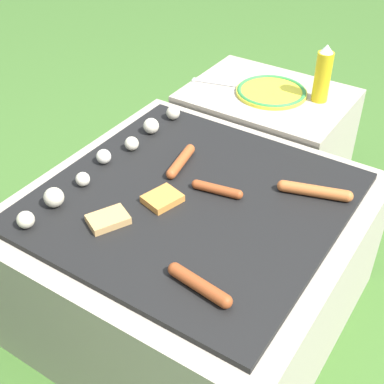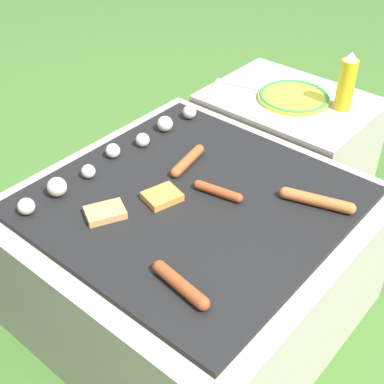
{
  "view_description": "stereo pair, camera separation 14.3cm",
  "coord_description": "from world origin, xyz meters",
  "px_view_note": "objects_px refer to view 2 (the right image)",
  "views": [
    {
      "loc": [
        -0.95,
        -0.62,
        1.34
      ],
      "look_at": [
        0.0,
        0.0,
        0.47
      ],
      "focal_mm": 50.0,
      "sensor_mm": 36.0,
      "label": 1
    },
    {
      "loc": [
        -0.87,
        -0.73,
        1.34
      ],
      "look_at": [
        0.0,
        0.0,
        0.47
      ],
      "focal_mm": 50.0,
      "sensor_mm": 36.0,
      "label": 2
    }
  ],
  "objects_px": {
    "condiment_bottle": "(346,82)",
    "fork_utensil": "(235,84)",
    "plate_colorful": "(294,97)",
    "sausage_front_center": "(317,200)"
  },
  "relations": [
    {
      "from": "condiment_bottle",
      "to": "fork_utensil",
      "type": "relative_size",
      "value": 1.22
    },
    {
      "from": "plate_colorful",
      "to": "sausage_front_center",
      "type": "bearing_deg",
      "value": -142.56
    },
    {
      "from": "sausage_front_center",
      "to": "condiment_bottle",
      "type": "bearing_deg",
      "value": 21.09
    },
    {
      "from": "sausage_front_center",
      "to": "fork_utensil",
      "type": "relative_size",
      "value": 1.17
    },
    {
      "from": "plate_colorful",
      "to": "condiment_bottle",
      "type": "distance_m",
      "value": 0.19
    },
    {
      "from": "condiment_bottle",
      "to": "fork_utensil",
      "type": "distance_m",
      "value": 0.41
    },
    {
      "from": "sausage_front_center",
      "to": "plate_colorful",
      "type": "xyz_separation_m",
      "value": [
        0.48,
        0.36,
        -0.01
      ]
    },
    {
      "from": "fork_utensil",
      "to": "sausage_front_center",
      "type": "bearing_deg",
      "value": -126.04
    },
    {
      "from": "sausage_front_center",
      "to": "plate_colorful",
      "type": "relative_size",
      "value": 0.77
    },
    {
      "from": "sausage_front_center",
      "to": "condiment_bottle",
      "type": "xyz_separation_m",
      "value": [
        0.52,
        0.2,
        0.08
      ]
    }
  ]
}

